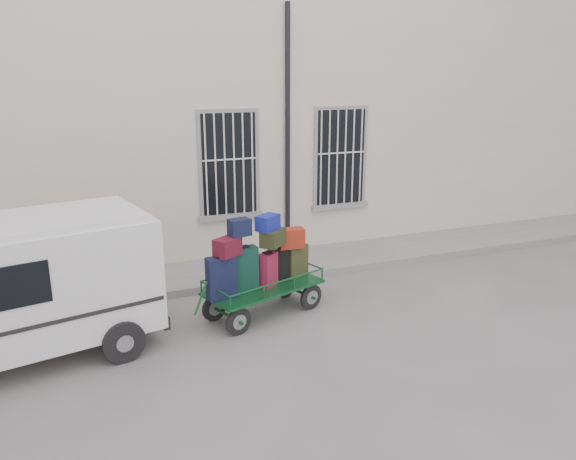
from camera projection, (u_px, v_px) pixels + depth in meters
The scene contains 5 objects.
ground at pixel (298, 309), 10.29m from camera, with size 80.00×80.00×0.00m, color #62625D.
building at pixel (216, 119), 14.37m from camera, with size 24.00×5.15×6.00m.
sidewalk at pixel (259, 267), 12.23m from camera, with size 24.00×1.70×0.15m, color gray.
luggage_cart at pixel (262, 267), 9.81m from camera, with size 2.50×1.57×1.85m.
van at pixel (3, 285), 8.09m from camera, with size 4.56×2.67×2.16m.
Camera 1 is at (-3.66, -8.75, 4.24)m, focal length 35.00 mm.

